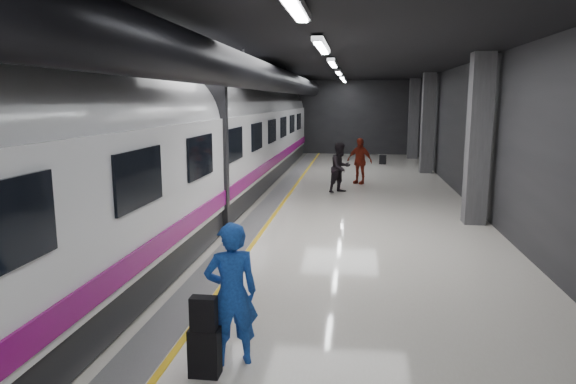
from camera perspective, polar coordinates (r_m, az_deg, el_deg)
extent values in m
plane|color=silver|center=(12.60, 1.11, -4.93)|extent=(40.00, 40.00, 0.00)
cube|color=black|center=(12.23, 1.19, 15.89)|extent=(10.00, 40.00, 0.02)
cube|color=#28282B|center=(32.13, 5.22, 8.27)|extent=(10.00, 0.02, 4.50)
cube|color=#28282B|center=(13.70, -20.21, 5.23)|extent=(0.02, 40.00, 4.50)
cube|color=#28282B|center=(12.66, 24.33, 4.60)|extent=(0.02, 40.00, 4.50)
cube|color=slate|center=(12.81, -4.92, -4.68)|extent=(0.65, 39.80, 0.01)
cube|color=yellow|center=(12.73, -3.15, -4.74)|extent=(0.10, 39.80, 0.01)
cylinder|color=black|center=(12.40, -4.97, 13.23)|extent=(0.80, 38.00, 0.80)
cube|color=silver|center=(6.24, 0.43, 20.54)|extent=(0.22, 2.60, 0.10)
cube|color=silver|center=(11.17, 3.77, 15.90)|extent=(0.22, 2.60, 0.10)
cube|color=silver|center=(16.15, 5.01, 14.10)|extent=(0.22, 2.60, 0.10)
cube|color=silver|center=(21.13, 5.66, 13.14)|extent=(0.22, 2.60, 0.10)
cube|color=silver|center=(26.12, 6.06, 12.55)|extent=(0.22, 2.60, 0.10)
cube|color=silver|center=(30.12, 6.28, 12.22)|extent=(0.22, 2.60, 0.10)
cube|color=#515154|center=(14.48, 20.38, 5.45)|extent=(0.55, 0.55, 4.50)
cube|color=#515154|center=(24.32, 15.25, 7.37)|extent=(0.55, 0.55, 4.50)
cube|color=#515154|center=(30.27, 13.77, 7.91)|extent=(0.55, 0.55, 4.50)
cube|color=black|center=(13.27, -12.99, -2.86)|extent=(2.80, 38.00, 0.60)
cube|color=white|center=(13.03, -13.23, 3.15)|extent=(2.90, 38.00, 2.20)
cylinder|color=white|center=(12.95, -13.40, 7.32)|extent=(2.80, 38.00, 2.80)
cube|color=#840C68|center=(12.71, -6.88, -0.48)|extent=(0.04, 38.00, 0.35)
cube|color=black|center=(13.00, -13.28, 4.24)|extent=(3.05, 0.25, 3.80)
cube|color=black|center=(5.28, -29.30, -3.47)|extent=(0.05, 1.60, 0.85)
cube|color=black|center=(7.84, -16.18, 1.49)|extent=(0.05, 1.60, 0.85)
cube|color=black|center=(10.63, -9.70, 3.92)|extent=(0.05, 1.60, 0.85)
cube|color=black|center=(13.51, -5.93, 5.31)|extent=(0.05, 1.60, 0.85)
cube|color=black|center=(16.43, -3.48, 6.19)|extent=(0.05, 1.60, 0.85)
cube|color=black|center=(19.38, -1.77, 6.81)|extent=(0.05, 1.60, 0.85)
cube|color=black|center=(22.34, -0.51, 7.25)|extent=(0.05, 1.60, 0.85)
cube|color=black|center=(25.31, 0.46, 7.59)|extent=(0.05, 1.60, 0.85)
cube|color=black|center=(28.29, 1.22, 7.85)|extent=(0.05, 1.60, 0.85)
imported|color=blue|center=(6.50, -6.30, -11.22)|extent=(0.79, 0.67, 1.83)
cube|color=black|center=(6.52, -9.23, -17.15)|extent=(0.37, 0.23, 0.60)
cube|color=black|center=(6.28, -9.36, -13.19)|extent=(0.31, 0.17, 0.41)
imported|color=black|center=(18.48, 5.85, 2.72)|extent=(1.11, 1.11, 1.81)
imported|color=maroon|center=(20.61, 7.95, 3.45)|extent=(1.15, 0.89, 1.82)
cube|color=black|center=(27.21, 10.48, 3.56)|extent=(0.37, 0.29, 0.48)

